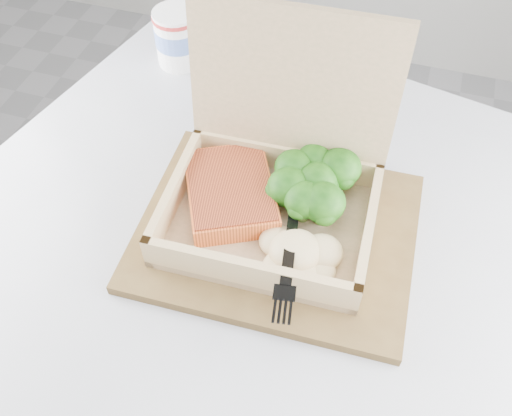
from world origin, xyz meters
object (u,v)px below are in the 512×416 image
(takeout_container, at_px, (277,174))
(cafe_table, at_px, (252,308))
(paper_cup, at_px, (177,36))
(serving_tray, at_px, (277,231))

(takeout_container, bearing_deg, cafe_table, -117.20)
(takeout_container, relative_size, paper_cup, 2.82)
(takeout_container, bearing_deg, paper_cup, 130.35)
(serving_tray, bearing_deg, paper_cup, 130.38)
(serving_tray, relative_size, paper_cup, 3.68)
(takeout_container, height_order, paper_cup, takeout_container)
(takeout_container, xyz_separation_m, paper_cup, (-0.22, 0.24, -0.02))
(serving_tray, distance_m, takeout_container, 0.07)
(cafe_table, relative_size, serving_tray, 2.75)
(serving_tray, relative_size, takeout_container, 1.30)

